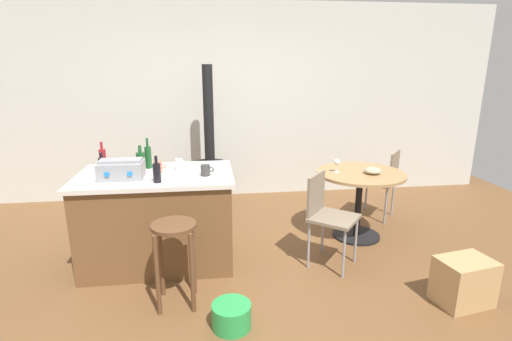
# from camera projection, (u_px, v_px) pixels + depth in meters

# --- Properties ---
(ground_plane) EXTENTS (8.80, 8.80, 0.00)m
(ground_plane) POSITION_uv_depth(u_px,v_px,m) (232.00, 277.00, 3.47)
(ground_plane) COLOR brown
(back_wall) EXTENTS (8.00, 0.10, 2.70)m
(back_wall) POSITION_uv_depth(u_px,v_px,m) (219.00, 103.00, 5.39)
(back_wall) COLOR beige
(back_wall) RESTS_ON ground_plane
(kitchen_island) EXTENTS (1.42, 0.87, 0.89)m
(kitchen_island) POSITION_uv_depth(u_px,v_px,m) (158.00, 218.00, 3.66)
(kitchen_island) COLOR brown
(kitchen_island) RESTS_ON ground_plane
(wooden_stool) EXTENTS (0.35, 0.35, 0.69)m
(wooden_stool) POSITION_uv_depth(u_px,v_px,m) (175.00, 246.00, 2.97)
(wooden_stool) COLOR brown
(wooden_stool) RESTS_ON ground_plane
(dining_table) EXTENTS (0.94, 0.94, 0.75)m
(dining_table) POSITION_uv_depth(u_px,v_px,m) (359.00, 188.00, 4.16)
(dining_table) COLOR black
(dining_table) RESTS_ON ground_plane
(folding_chair_near) EXTENTS (0.56, 0.56, 0.88)m
(folding_chair_near) POSITION_uv_depth(u_px,v_px,m) (327.00, 212.00, 3.59)
(folding_chair_near) COLOR #7F705B
(folding_chair_near) RESTS_ON ground_plane
(folding_chair_far) EXTENTS (0.56, 0.56, 0.86)m
(folding_chair_far) POSITION_uv_depth(u_px,v_px,m) (383.00, 179.00, 4.71)
(folding_chair_far) COLOR #7F705B
(folding_chair_far) RESTS_ON ground_plane
(wood_stove) EXTENTS (0.44, 0.45, 1.87)m
(wood_stove) POSITION_uv_depth(u_px,v_px,m) (210.00, 174.00, 5.08)
(wood_stove) COLOR black
(wood_stove) RESTS_ON ground_plane
(toolbox) EXTENTS (0.38, 0.27, 0.17)m
(toolbox) POSITION_uv_depth(u_px,v_px,m) (121.00, 169.00, 3.38)
(toolbox) COLOR gray
(toolbox) RESTS_ON kitchen_island
(bottle_0) EXTENTS (0.07, 0.07, 0.23)m
(bottle_0) POSITION_uv_depth(u_px,v_px,m) (157.00, 172.00, 3.26)
(bottle_0) COLOR black
(bottle_0) RESTS_ON kitchen_island
(bottle_1) EXTENTS (0.08, 0.08, 0.24)m
(bottle_1) POSITION_uv_depth(u_px,v_px,m) (141.00, 161.00, 3.62)
(bottle_1) COLOR #194C23
(bottle_1) RESTS_ON kitchen_island
(bottle_2) EXTENTS (0.06, 0.06, 0.30)m
(bottle_2) POSITION_uv_depth(u_px,v_px,m) (148.00, 157.00, 3.70)
(bottle_2) COLOR #194C23
(bottle_2) RESTS_ON kitchen_island
(bottle_3) EXTENTS (0.07, 0.07, 0.18)m
(bottle_3) POSITION_uv_depth(u_px,v_px,m) (102.00, 164.00, 3.59)
(bottle_3) COLOR black
(bottle_3) RESTS_ON kitchen_island
(bottle_4) EXTENTS (0.06, 0.06, 0.26)m
(bottle_4) POSITION_uv_depth(u_px,v_px,m) (103.00, 158.00, 3.69)
(bottle_4) COLOR maroon
(bottle_4) RESTS_ON kitchen_island
(cup_0) EXTENTS (0.12, 0.08, 0.10)m
(cup_0) POSITION_uv_depth(u_px,v_px,m) (205.00, 170.00, 3.47)
(cup_0) COLOR #383838
(cup_0) RESTS_ON kitchen_island
(cup_1) EXTENTS (0.11, 0.08, 0.11)m
(cup_1) POSITION_uv_depth(u_px,v_px,m) (158.00, 167.00, 3.57)
(cup_1) COLOR #DB6651
(cup_1) RESTS_ON kitchen_island
(cup_2) EXTENTS (0.11, 0.07, 0.11)m
(cup_2) POSITION_uv_depth(u_px,v_px,m) (179.00, 164.00, 3.66)
(cup_2) COLOR white
(cup_2) RESTS_ON kitchen_island
(wine_glass) EXTENTS (0.07, 0.07, 0.14)m
(wine_glass) POSITION_uv_depth(u_px,v_px,m) (337.00, 162.00, 4.09)
(wine_glass) COLOR silver
(wine_glass) RESTS_ON dining_table
(serving_bowl) EXTENTS (0.18, 0.18, 0.07)m
(serving_bowl) POSITION_uv_depth(u_px,v_px,m) (373.00, 171.00, 4.04)
(serving_bowl) COLOR tan
(serving_bowl) RESTS_ON dining_table
(cardboard_box) EXTENTS (0.47, 0.37, 0.38)m
(cardboard_box) POSITION_uv_depth(u_px,v_px,m) (464.00, 282.00, 3.05)
(cardboard_box) COLOR tan
(cardboard_box) RESTS_ON ground_plane
(plastic_bucket) EXTENTS (0.29, 0.29, 0.18)m
(plastic_bucket) POSITION_uv_depth(u_px,v_px,m) (231.00, 316.00, 2.79)
(plastic_bucket) COLOR green
(plastic_bucket) RESTS_ON ground_plane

